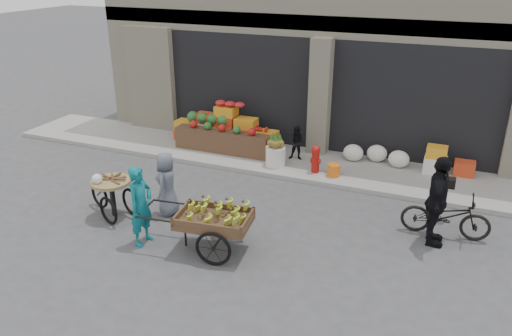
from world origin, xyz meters
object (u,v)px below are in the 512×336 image
at_px(fire_hydrant, 316,158).
at_px(banana_cart, 211,217).
at_px(tricycle_cart, 112,192).
at_px(bicycle, 446,216).
at_px(cyclist, 437,202).
at_px(vendor_grey, 167,184).
at_px(pineapple_bin, 276,156).
at_px(orange_bucket, 334,170).
at_px(vendor_woman, 141,206).
at_px(seated_person, 297,143).

distance_m(fire_hydrant, banana_cart, 4.22).
bearing_deg(tricycle_cart, bicycle, 35.49).
distance_m(tricycle_cart, cyclist, 6.65).
bearing_deg(banana_cart, vendor_grey, 141.45).
bearing_deg(vendor_grey, pineapple_bin, 149.01).
bearing_deg(bicycle, cyclist, 150.02).
bearing_deg(orange_bucket, pineapple_bin, 176.42).
bearing_deg(vendor_woman, seated_person, -13.09).
xyz_separation_m(seated_person, cyclist, (3.73, -2.91, 0.33)).
bearing_deg(seated_person, orange_bucket, -40.26).
relative_size(seated_person, vendor_woman, 0.58).
bearing_deg(seated_person, vendor_grey, -124.03).
height_order(banana_cart, cyclist, cyclist).
relative_size(orange_bucket, cyclist, 0.18).
height_order(bicycle, cyclist, cyclist).
xyz_separation_m(banana_cart, vendor_woman, (-1.37, -0.27, 0.10)).
relative_size(banana_cart, vendor_grey, 1.71).
xyz_separation_m(fire_hydrant, orange_bucket, (0.50, -0.05, -0.23)).
bearing_deg(fire_hydrant, bicycle, -29.92).
relative_size(pineapple_bin, bicycle, 0.30).
bearing_deg(tricycle_cart, cyclist, 32.62).
bearing_deg(vendor_woman, pineapple_bin, -10.44).
xyz_separation_m(vendor_woman, bicycle, (5.44, 2.54, -0.36)).
bearing_deg(vendor_grey, fire_hydrant, 133.86).
xyz_separation_m(fire_hydrant, vendor_woman, (-2.20, -4.40, 0.31)).
relative_size(seated_person, bicycle, 0.54).
bearing_deg(seated_person, pineapple_bin, -133.69).
relative_size(vendor_woman, vendor_grey, 1.14).
bearing_deg(orange_bucket, bicycle, -33.53).
bearing_deg(vendor_woman, bicycle, -61.47).
bearing_deg(cyclist, seated_person, 48.65).
distance_m(pineapple_bin, bicycle, 4.74).
height_order(orange_bucket, cyclist, cyclist).
distance_m(seated_person, tricycle_cart, 5.15).
distance_m(vendor_woman, cyclist, 5.66).
xyz_separation_m(pineapple_bin, seated_person, (0.40, 0.60, 0.21)).
xyz_separation_m(orange_bucket, banana_cart, (-1.33, -4.08, 0.44)).
xyz_separation_m(vendor_woman, cyclist, (5.24, 2.14, 0.10)).
relative_size(banana_cart, tricycle_cart, 1.67).
relative_size(tricycle_cart, cyclist, 0.80).
bearing_deg(banana_cart, bicycle, 22.31).
bearing_deg(seated_person, banana_cart, -101.58).
relative_size(fire_hydrant, bicycle, 0.41).
distance_m(vendor_grey, bicycle, 5.79).
distance_m(fire_hydrant, seated_person, 0.96).
height_order(pineapple_bin, cyclist, cyclist).
xyz_separation_m(pineapple_bin, vendor_grey, (-1.30, -3.21, 0.34)).
height_order(vendor_woman, vendor_grey, vendor_woman).
bearing_deg(banana_cart, seated_person, 81.54).
height_order(seated_person, banana_cart, seated_person).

